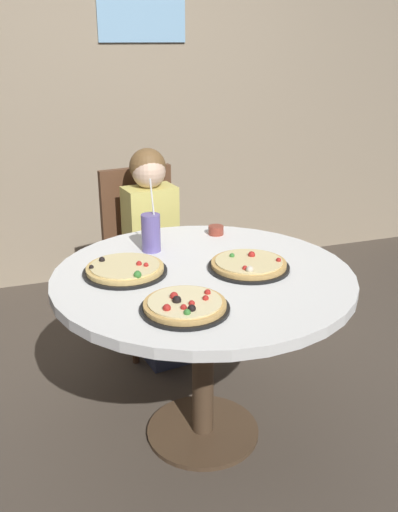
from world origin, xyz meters
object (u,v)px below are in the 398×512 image
object	(u,v)px
diner_child	(157,266)
pizza_veggie	(185,306)
soda_cup	(151,233)
sauce_bowl	(216,230)
dining_table	(203,297)
pizza_cheese	(249,265)
chair_wooden	(144,247)
pizza_pepperoni	(125,269)

from	to	relation	value
diner_child	pizza_veggie	bearing A→B (deg)	-99.63
soda_cup	sauce_bowl	xyz separation A→B (m)	(0.33, 0.11, -0.06)
dining_table	soda_cup	distance (m)	0.37
pizza_cheese	soda_cup	bearing A→B (deg)	134.37
chair_wooden	pizza_cheese	bearing A→B (deg)	-78.48
diner_child	pizza_cheese	distance (m)	0.84
pizza_pepperoni	soda_cup	size ratio (longest dim) A/B	1.05
dining_table	soda_cup	bearing A→B (deg)	113.49
chair_wooden	pizza_pepperoni	world-z (taller)	chair_wooden
pizza_veggie	sauce_bowl	bearing A→B (deg)	61.76
diner_child	pizza_pepperoni	xyz separation A→B (m)	(-0.29, -0.66, 0.28)
dining_table	soda_cup	size ratio (longest dim) A/B	3.79
pizza_cheese	pizza_pepperoni	bearing A→B (deg)	166.51
pizza_veggie	pizza_pepperoni	xyz separation A→B (m)	(-0.12, 0.37, -0.00)
pizza_cheese	pizza_pepperoni	world-z (taller)	same
chair_wooden	diner_child	world-z (taller)	diner_child
chair_wooden	diner_child	xyz separation A→B (m)	(0.02, -0.18, -0.05)
pizza_veggie	pizza_pepperoni	distance (m)	0.39
pizza_veggie	pizza_pepperoni	size ratio (longest dim) A/B	0.93
dining_table	diner_child	bearing A→B (deg)	89.20
diner_child	soda_cup	xyz separation A→B (m)	(-0.14, -0.45, 0.35)
pizza_pepperoni	sauce_bowl	bearing A→B (deg)	32.73
dining_table	pizza_veggie	size ratio (longest dim) A/B	3.87
diner_child	sauce_bowl	world-z (taller)	diner_child
pizza_veggie	sauce_bowl	world-z (taller)	pizza_veggie
dining_table	pizza_cheese	world-z (taller)	pizza_cheese
pizza_pepperoni	soda_cup	world-z (taller)	soda_cup
pizza_pepperoni	dining_table	bearing A→B (deg)	-17.66
diner_child	pizza_cheese	bearing A→B (deg)	-77.48
dining_table	diner_child	world-z (taller)	diner_child
chair_wooden	pizza_pepperoni	xyz separation A→B (m)	(-0.27, -0.84, 0.24)
soda_cup	diner_child	bearing A→B (deg)	72.95
pizza_veggie	sauce_bowl	distance (m)	0.78
pizza_cheese	sauce_bowl	bearing A→B (deg)	86.79
dining_table	pizza_cheese	bearing A→B (deg)	-6.62
sauce_bowl	soda_cup	bearing A→B (deg)	-161.67
diner_child	dining_table	bearing A→B (deg)	-90.80
pizza_cheese	chair_wooden	bearing A→B (deg)	101.52
dining_table	pizza_pepperoni	distance (m)	0.32
soda_cup	pizza_pepperoni	bearing A→B (deg)	-127.45
dining_table	diner_child	xyz separation A→B (m)	(0.01, 0.75, -0.16)
sauce_bowl	pizza_cheese	bearing A→B (deg)	-93.21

